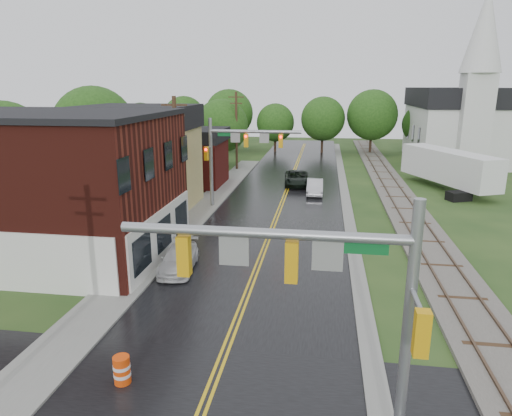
% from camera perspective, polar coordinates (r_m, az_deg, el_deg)
% --- Properties ---
extents(main_road, '(10.00, 90.00, 0.02)m').
position_cam_1_polar(main_road, '(39.81, 3.40, 0.98)').
color(main_road, black).
rests_on(main_road, ground).
extents(curb_right, '(0.80, 70.00, 0.12)m').
position_cam_1_polar(curb_right, '(44.57, 10.93, 2.26)').
color(curb_right, gray).
rests_on(curb_right, ground).
extents(sidewalk_left, '(2.40, 50.00, 0.12)m').
position_cam_1_polar(sidewalk_left, '(36.14, -7.18, -0.58)').
color(sidewalk_left, gray).
rests_on(sidewalk_left, ground).
extents(brick_building, '(14.30, 10.30, 8.30)m').
position_cam_1_polar(brick_building, '(28.87, -25.06, 2.60)').
color(brick_building, '#4B1610').
rests_on(brick_building, ground).
extents(yellow_house, '(8.00, 7.00, 6.40)m').
position_cam_1_polar(yellow_house, '(37.91, -13.96, 4.79)').
color(yellow_house, tan).
rests_on(yellow_house, ground).
extents(darkred_building, '(7.00, 6.00, 4.40)m').
position_cam_1_polar(darkred_building, '(46.10, -8.50, 5.57)').
color(darkred_building, '#3F0F0C').
rests_on(darkred_building, ground).
extents(church, '(10.40, 18.40, 20.00)m').
position_cam_1_polar(church, '(64.49, 23.88, 10.40)').
color(church, silver).
rests_on(church, ground).
extents(railroad, '(3.20, 80.00, 0.30)m').
position_cam_1_polar(railroad, '(44.99, 16.80, 2.14)').
color(railroad, '#59544C').
rests_on(railroad, ground).
extents(traffic_signal_near, '(7.34, 0.30, 7.20)m').
position_cam_1_polar(traffic_signal_near, '(11.48, 8.22, -9.35)').
color(traffic_signal_near, gray).
rests_on(traffic_signal_near, ground).
extents(traffic_signal_far, '(7.34, 0.43, 7.20)m').
position_cam_1_polar(traffic_signal_far, '(36.43, -2.41, 7.64)').
color(traffic_signal_far, gray).
rests_on(traffic_signal_far, ground).
extents(utility_pole_b, '(1.80, 0.28, 9.00)m').
position_cam_1_polar(utility_pole_b, '(32.51, -9.90, 6.08)').
color(utility_pole_b, '#382616').
rests_on(utility_pole_b, ground).
extents(utility_pole_c, '(1.80, 0.28, 9.00)m').
position_cam_1_polar(utility_pole_c, '(53.68, -2.46, 9.76)').
color(utility_pole_c, '#382616').
rests_on(utility_pole_c, ground).
extents(tree_left_a, '(6.80, 6.80, 8.67)m').
position_cam_1_polar(tree_left_a, '(38.52, -28.85, 6.41)').
color(tree_left_a, black).
rests_on(tree_left_a, ground).
extents(tree_left_b, '(7.60, 7.60, 9.69)m').
position_cam_1_polar(tree_left_b, '(45.79, -19.39, 9.28)').
color(tree_left_b, black).
rests_on(tree_left_b, ground).
extents(tree_left_c, '(6.00, 6.00, 7.65)m').
position_cam_1_polar(tree_left_c, '(51.61, -11.15, 9.05)').
color(tree_left_c, black).
rests_on(tree_left_c, ground).
extents(tree_left_e, '(6.40, 6.40, 8.16)m').
position_cam_1_polar(tree_left_e, '(55.94, -4.18, 10.05)').
color(tree_left_e, black).
rests_on(tree_left_e, ground).
extents(suv_dark, '(2.86, 5.39, 1.44)m').
position_cam_1_polar(suv_dark, '(45.69, 5.14, 3.71)').
color(suv_dark, black).
rests_on(suv_dark, ground).
extents(sedan_silver, '(1.51, 4.17, 1.37)m').
position_cam_1_polar(sedan_silver, '(42.08, 7.37, 2.61)').
color(sedan_silver, '#B2B2B7').
rests_on(sedan_silver, ground).
extents(pickup_white, '(2.14, 4.37, 1.22)m').
position_cam_1_polar(pickup_white, '(25.13, -9.61, -6.30)').
color(pickup_white, silver).
rests_on(pickup_white, ground).
extents(semi_trailer, '(7.03, 11.81, 3.74)m').
position_cam_1_polar(semi_trailer, '(47.06, 22.91, 4.78)').
color(semi_trailer, black).
rests_on(semi_trailer, ground).
extents(construction_barrel, '(0.70, 0.70, 0.99)m').
position_cam_1_polar(construction_barrel, '(16.76, -16.42, -18.86)').
color(construction_barrel, '#E04009').
rests_on(construction_barrel, ground).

